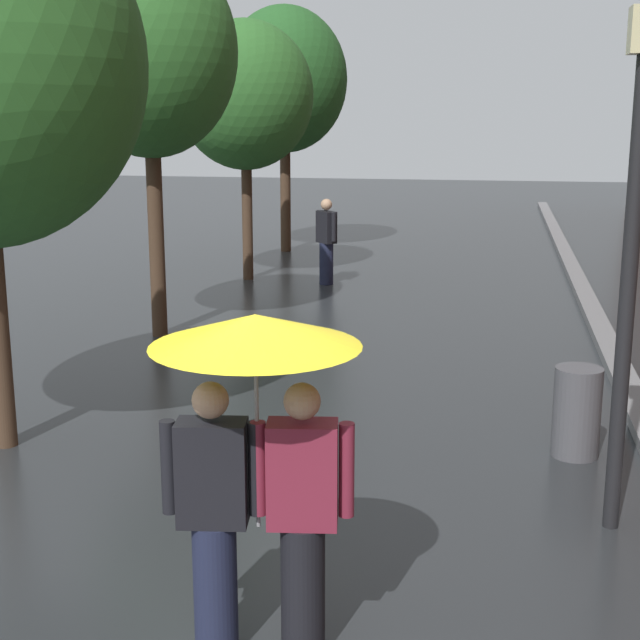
# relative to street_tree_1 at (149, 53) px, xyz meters

# --- Properties ---
(kerb_strip) EXTENTS (0.30, 36.00, 0.12)m
(kerb_strip) POSITION_rel_street_tree_1_xyz_m (6.26, 2.51, -3.87)
(kerb_strip) COLOR slate
(kerb_strip) RESTS_ON ground
(street_tree_1) EXTENTS (2.40, 2.40, 5.37)m
(street_tree_1) POSITION_rel_street_tree_1_xyz_m (0.00, 0.00, 0.00)
(street_tree_1) COLOR #473323
(street_tree_1) RESTS_ON ground
(street_tree_2) EXTENTS (2.54, 2.54, 4.83)m
(street_tree_2) POSITION_rel_street_tree_1_xyz_m (0.04, 4.68, -0.48)
(street_tree_2) COLOR #473323
(street_tree_2) RESTS_ON ground
(street_tree_3) EXTENTS (2.81, 2.81, 5.47)m
(street_tree_3) POSITION_rel_street_tree_1_xyz_m (-0.07, 8.40, -0.08)
(street_tree_3) COLOR #473323
(street_tree_3) RESTS_ON ground
(couple_under_umbrella) EXTENTS (1.19, 1.19, 2.05)m
(couple_under_umbrella) POSITION_rel_street_tree_1_xyz_m (3.42, -7.42, -2.52)
(couple_under_umbrella) COLOR #1E233D
(couple_under_umbrella) RESTS_ON ground
(street_lamp_post) EXTENTS (0.24, 0.24, 3.85)m
(street_lamp_post) POSITION_rel_street_tree_1_xyz_m (5.66, -5.27, -1.65)
(street_lamp_post) COLOR black
(street_lamp_post) RESTS_ON ground
(litter_bin) EXTENTS (0.44, 0.44, 0.85)m
(litter_bin) POSITION_rel_street_tree_1_xyz_m (5.50, -3.77, -3.50)
(litter_bin) COLOR #4C4C51
(litter_bin) RESTS_ON ground
(pedestrian_walking_midground) EXTENTS (0.43, 0.45, 1.60)m
(pedestrian_walking_midground) POSITION_rel_street_tree_1_xyz_m (1.62, 4.43, -3.11)
(pedestrian_walking_midground) COLOR #1E233D
(pedestrian_walking_midground) RESTS_ON ground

